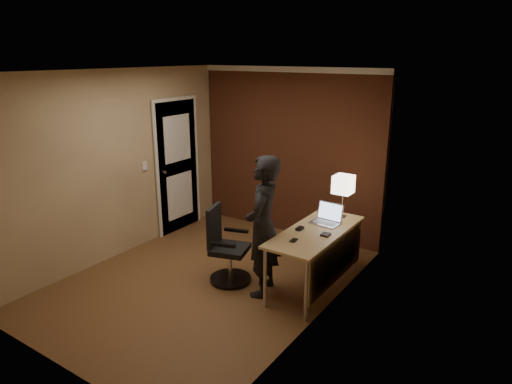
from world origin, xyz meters
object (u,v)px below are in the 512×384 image
Objects in this scene: desk_lamp at (343,185)px; wallet at (326,235)px; mouse at (300,229)px; person at (263,227)px; phone at (294,240)px; office_chair at (225,250)px; desk at (321,242)px; laptop at (328,217)px.

desk_lamp reaches higher than wallet.
person is at bearing -127.24° from mouse.
wallet is (0.09, -0.65, -0.41)m from desk_lamp.
desk_lamp is 4.65× the size of phone.
desk_lamp is 0.58× the size of office_chair.
wallet reaches higher than desk.
desk is at bearing 112.52° from person.
mouse is 0.87× the size of phone.
office_chair reaches higher than phone.
wallet is (0.09, -0.08, 0.14)m from desk.
phone is 1.05× the size of wallet.
wallet is at bearing 102.99° from person.
person is (-0.52, -1.00, -0.33)m from desk_lamp.
phone is 0.97m from office_chair.
phone is at bearing -97.56° from desk_lamp.
phone is (-0.13, -0.98, -0.41)m from desk_lamp.
person is at bearing -150.34° from wallet.
person is (-0.61, -0.35, 0.08)m from wallet.
office_chair is 0.57× the size of person.
desk_lamp is 1.07m from phone.
phone is (-0.06, -0.72, -0.06)m from laptop.
mouse is at bearing 23.52° from office_chair.
mouse reaches higher than wallet.
person is (-0.29, -0.34, 0.07)m from mouse.
person is (-0.39, -0.02, 0.08)m from phone.
office_chair is at bearing -162.22° from wallet.
desk is 0.37m from laptop.
wallet is at bearing -67.38° from laptop.
desk_lamp is at bearing 98.16° from wallet.
mouse is at bearing -159.30° from desk.
wallet is at bearing -81.84° from desk_lamp.
office_chair is 0.67m from person.
office_chair is at bearing -157.10° from desk.
wallet is (0.22, 0.33, 0.01)m from phone.
wallet is at bearing -42.08° from desk.
desk_lamp is at bearing 135.97° from person.
person is at bearing -140.81° from desk.
mouse is 0.95m from office_chair.
laptop reaches higher than mouse.
wallet is 0.07× the size of person.
wallet is 0.71m from person.
desk_lamp is 1.63m from office_chair.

